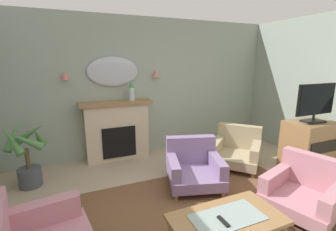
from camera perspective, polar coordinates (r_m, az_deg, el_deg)
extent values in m
cube|color=tan|center=(3.21, 12.89, -25.27)|extent=(6.59, 6.36, 0.10)
cube|color=#93A393|center=(5.00, -4.99, 6.79)|extent=(6.59, 0.10, 2.75)
cube|color=brown|center=(3.30, 10.74, -22.67)|extent=(3.20, 2.40, 0.01)
cube|color=beige|center=(4.79, -12.01, -3.83)|extent=(1.20, 0.28, 1.10)
cube|color=black|center=(4.75, -11.67, -6.12)|extent=(0.64, 0.12, 0.60)
cube|color=olive|center=(4.64, -12.30, 2.97)|extent=(1.36, 0.36, 0.06)
cylinder|color=silver|center=(4.66, -8.72, 5.07)|extent=(0.11, 0.11, 0.25)
cone|color=#4C8447|center=(4.64, -8.81, 7.56)|extent=(0.10, 0.10, 0.16)
ellipsoid|color=#B2BCC6|center=(4.72, -13.02, 10.21)|extent=(0.96, 0.06, 0.56)
cone|color=#D17066|center=(4.59, -23.45, 8.77)|extent=(0.14, 0.14, 0.14)
cone|color=#D17066|center=(4.90, -2.92, 10.04)|extent=(0.14, 0.14, 0.14)
cube|color=olive|center=(2.59, 13.97, -22.97)|extent=(1.10, 0.60, 0.04)
cube|color=#8C9E99|center=(2.57, 14.01, -22.54)|extent=(0.72, 0.36, 0.01)
cylinder|color=olive|center=(3.13, 18.60, -21.16)|extent=(0.06, 0.06, 0.40)
cube|color=black|center=(2.50, 13.09, -23.50)|extent=(0.04, 0.16, 0.02)
cube|color=#B77A84|center=(2.94, -28.10, -19.94)|extent=(0.77, 0.27, 0.24)
cylinder|color=olive|center=(3.14, -20.56, -24.47)|extent=(0.07, 0.07, 0.10)
cube|color=gray|center=(3.82, 6.39, -14.18)|extent=(1.00, 1.00, 0.16)
cube|color=gray|center=(3.99, 5.40, -8.07)|extent=(0.81, 0.38, 0.45)
cube|color=gray|center=(3.68, 1.18, -11.91)|extent=(0.34, 0.73, 0.22)
cube|color=gray|center=(3.82, 11.53, -11.18)|extent=(0.34, 0.73, 0.22)
cylinder|color=olive|center=(3.53, 1.95, -18.95)|extent=(0.06, 0.06, 0.10)
cylinder|color=olive|center=(3.68, 13.00, -17.85)|extent=(0.06, 0.06, 0.10)
cylinder|color=olive|center=(4.12, 0.49, -13.95)|extent=(0.06, 0.06, 0.10)
cylinder|color=olive|center=(4.25, 9.88, -13.26)|extent=(0.06, 0.06, 0.10)
cube|color=#B77A84|center=(3.63, 29.19, -17.41)|extent=(1.00, 1.00, 0.16)
cube|color=#B77A84|center=(3.80, 31.54, -11.23)|extent=(0.39, 0.81, 0.45)
cube|color=#B77A84|center=(3.65, 24.42, -13.36)|extent=(0.73, 0.35, 0.22)
cube|color=#B77A84|center=(3.47, 34.99, -16.07)|extent=(0.73, 0.35, 0.22)
cylinder|color=olive|center=(3.53, 21.40, -19.96)|extent=(0.06, 0.06, 0.10)
cylinder|color=olive|center=(4.08, 26.09, -15.72)|extent=(0.06, 0.06, 0.10)
cube|color=tan|center=(4.62, 15.83, -9.59)|extent=(1.13, 1.13, 0.16)
cube|color=tan|center=(4.83, 16.70, -4.77)|extent=(0.66, 0.70, 0.45)
cube|color=tan|center=(4.60, 11.78, -6.89)|extent=(0.63, 0.59, 0.22)
cube|color=tan|center=(4.52, 20.27, -7.84)|extent=(0.63, 0.59, 0.22)
cylinder|color=olive|center=(4.42, 10.56, -12.20)|extent=(0.06, 0.06, 0.10)
cylinder|color=olive|center=(4.33, 19.54, -13.33)|extent=(0.06, 0.06, 0.10)
cylinder|color=olive|center=(5.03, 12.49, -9.07)|extent=(0.06, 0.06, 0.10)
cylinder|color=olive|center=(4.95, 20.31, -9.97)|extent=(0.06, 0.06, 0.10)
cube|color=olive|center=(4.86, 30.51, -6.43)|extent=(0.80, 0.56, 0.90)
cube|color=black|center=(4.68, 33.43, -6.33)|extent=(0.68, 0.02, 0.20)
cube|color=black|center=(4.73, 31.36, -1.16)|extent=(0.36, 0.24, 0.03)
cylinder|color=black|center=(4.71, 31.46, -0.39)|extent=(0.04, 0.04, 0.10)
cube|color=black|center=(4.66, 31.91, 3.32)|extent=(0.84, 0.04, 0.52)
cube|color=black|center=(4.65, 32.12, 3.27)|extent=(0.80, 0.01, 0.48)
cylinder|color=#474C56|center=(4.40, -30.09, -12.62)|extent=(0.34, 0.34, 0.30)
cylinder|color=brown|center=(4.28, -30.57, -8.90)|extent=(0.06, 0.06, 0.32)
cone|color=#4C8447|center=(4.12, -28.62, -4.37)|extent=(0.20, 0.44, 0.43)
cone|color=#4C8447|center=(4.34, -30.11, -3.70)|extent=(0.49, 0.26, 0.36)
cone|color=#4C8447|center=(4.29, -33.11, -4.24)|extent=(0.31, 0.41, 0.45)
cone|color=#4C8447|center=(4.07, -33.26, -5.12)|extent=(0.38, 0.38, 0.44)
cone|color=#4C8447|center=(3.99, -30.90, -5.16)|extent=(0.48, 0.22, 0.38)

